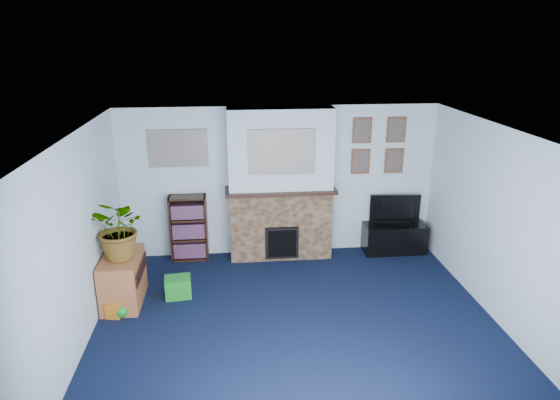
{
  "coord_description": "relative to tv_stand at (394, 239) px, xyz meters",
  "views": [
    {
      "loc": [
        -0.76,
        -5.32,
        3.46
      ],
      "look_at": [
        -0.12,
        0.99,
        1.32
      ],
      "focal_mm": 32.0,
      "sensor_mm": 36.0,
      "label": 1
    }
  ],
  "objects": [
    {
      "name": "mantel_can",
      "position": [
        -1.2,
        -0.03,
        0.99
      ],
      "size": [
        0.06,
        0.06,
        0.13
      ],
      "primitive_type": "cylinder",
      "color": "orange",
      "rests_on": "chimney_breast"
    },
    {
      "name": "wall_back",
      "position": [
        -1.88,
        0.22,
        0.97
      ],
      "size": [
        5.0,
        0.04,
        2.4
      ],
      "primitive_type": "cube",
      "color": "silver",
      "rests_on": "ground"
    },
    {
      "name": "mantel_candle",
      "position": [
        -1.55,
        -0.03,
        1.01
      ],
      "size": [
        0.05,
        0.05,
        0.16
      ],
      "primitive_type": "cylinder",
      "color": "#B2BFC6",
      "rests_on": "chimney_breast"
    },
    {
      "name": "tv_stand",
      "position": [
        0.0,
        0.0,
        0.0
      ],
      "size": [
        1.01,
        0.42,
        0.48
      ],
      "primitive_type": "cube",
      "color": "black",
      "rests_on": "ground"
    },
    {
      "name": "wall_right",
      "position": [
        0.62,
        -2.03,
        0.97
      ],
      "size": [
        0.04,
        4.5,
        2.4
      ],
      "primitive_type": "cube",
      "color": "silver",
      "rests_on": "ground"
    },
    {
      "name": "portrait_tl",
      "position": [
        -0.58,
        0.2,
        1.77
      ],
      "size": [
        0.3,
        0.03,
        0.4
      ],
      "primitive_type": "cube",
      "color": "brown",
      "rests_on": "wall_back"
    },
    {
      "name": "toy_ball",
      "position": [
        -4.09,
        -1.61,
        -0.13
      ],
      "size": [
        0.18,
        0.18,
        0.18
      ],
      "primitive_type": "sphere",
      "color": "#198C26",
      "rests_on": "ground"
    },
    {
      "name": "toy_tube",
      "position": [
        -4.04,
        -0.83,
        -0.15
      ],
      "size": [
        0.29,
        0.13,
        0.17
      ],
      "primitive_type": "cylinder",
      "rotation": [
        0.0,
        1.43,
        0.0
      ],
      "color": "orange",
      "rests_on": "ground"
    },
    {
      "name": "sideboard",
      "position": [
        -4.12,
        -1.22,
        0.12
      ],
      "size": [
        0.48,
        0.86,
        0.67
      ],
      "primitive_type": "cube",
      "color": "#9F5A33",
      "rests_on": "ground"
    },
    {
      "name": "collage_main",
      "position": [
        -1.88,
        -0.19,
        1.56
      ],
      "size": [
        1.0,
        0.03,
        0.68
      ],
      "primitive_type": "cube",
      "color": "gray",
      "rests_on": "chimney_breast"
    },
    {
      "name": "mantel_clock",
      "position": [
        -1.99,
        -0.03,
        1.0
      ],
      "size": [
        0.1,
        0.06,
        0.14
      ],
      "primitive_type": "cube",
      "color": "gold",
      "rests_on": "chimney_breast"
    },
    {
      "name": "portrait_br",
      "position": [
        -0.03,
        0.2,
        1.27
      ],
      "size": [
        0.3,
        0.03,
        0.4
      ],
      "primitive_type": "cube",
      "color": "brown",
      "rests_on": "wall_back"
    },
    {
      "name": "floor",
      "position": [
        -1.88,
        -2.03,
        -0.22
      ],
      "size": [
        5.0,
        4.5,
        0.01
      ],
      "primitive_type": "cube",
      "color": "black",
      "rests_on": "ground"
    },
    {
      "name": "collage_left",
      "position": [
        -3.43,
        0.21,
        1.55
      ],
      "size": [
        0.9,
        0.03,
        0.58
      ],
      "primitive_type": "cube",
      "color": "gray",
      "rests_on": "wall_back"
    },
    {
      "name": "portrait_bl",
      "position": [
        -0.58,
        0.2,
        1.27
      ],
      "size": [
        0.3,
        0.03,
        0.4
      ],
      "primitive_type": "cube",
      "color": "brown",
      "rests_on": "wall_back"
    },
    {
      "name": "ceiling",
      "position": [
        -1.88,
        -2.03,
        2.17
      ],
      "size": [
        5.0,
        4.5,
        0.01
      ],
      "primitive_type": "cube",
      "color": "white",
      "rests_on": "wall_back"
    },
    {
      "name": "wall_left",
      "position": [
        -4.38,
        -2.03,
        0.97
      ],
      "size": [
        0.04,
        4.5,
        2.4
      ],
      "primitive_type": "cube",
      "color": "silver",
      "rests_on": "ground"
    },
    {
      "name": "chimney_breast",
      "position": [
        -1.88,
        0.02,
        0.96
      ],
      "size": [
        1.72,
        0.5,
        2.4
      ],
      "color": "brown",
      "rests_on": "ground"
    },
    {
      "name": "bookshelf",
      "position": [
        -3.33,
        0.08,
        0.28
      ],
      "size": [
        0.58,
        0.28,
        1.05
      ],
      "color": "black",
      "rests_on": "ground"
    },
    {
      "name": "television",
      "position": [
        0.0,
        0.02,
        0.49
      ],
      "size": [
        0.83,
        0.18,
        0.47
      ],
      "primitive_type": "imported",
      "rotation": [
        0.0,
        0.0,
        3.06
      ],
      "color": "black",
      "rests_on": "tv_stand"
    },
    {
      "name": "mantel_teddy",
      "position": [
        -2.36,
        -0.03,
        0.99
      ],
      "size": [
        0.12,
        0.12,
        0.12
      ],
      "primitive_type": "sphere",
      "color": "gray",
      "rests_on": "chimney_breast"
    },
    {
      "name": "potted_plant",
      "position": [
        -4.07,
        -1.27,
        0.86
      ],
      "size": [
        0.94,
        0.89,
        0.83
      ],
      "primitive_type": "imported",
      "rotation": [
        0.0,
        0.0,
        5.86
      ],
      "color": "#26661E",
      "rests_on": "sideboard"
    },
    {
      "name": "green_crate",
      "position": [
        -3.42,
        -1.15,
        -0.08
      ],
      "size": [
        0.38,
        0.32,
        0.28
      ],
      "primitive_type": "cube",
      "rotation": [
        0.0,
        0.0,
        0.11
      ],
      "color": "#198C26",
      "rests_on": "ground"
    },
    {
      "name": "toy_block",
      "position": [
        -4.18,
        -1.59,
        -0.11
      ],
      "size": [
        0.21,
        0.21,
        0.22
      ],
      "primitive_type": "cube",
      "rotation": [
        0.0,
        0.0,
        -0.17
      ],
      "color": "orange",
      "rests_on": "ground"
    },
    {
      "name": "portrait_tr",
      "position": [
        -0.03,
        0.2,
        1.77
      ],
      "size": [
        0.3,
        0.03,
        0.4
      ],
      "primitive_type": "cube",
      "color": "brown",
      "rests_on": "wall_back"
    },
    {
      "name": "wall_front",
      "position": [
        -1.88,
        -4.28,
        0.97
      ],
      "size": [
        5.0,
        0.04,
        2.4
      ],
      "primitive_type": "cube",
      "color": "silver",
      "rests_on": "ground"
    }
  ]
}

